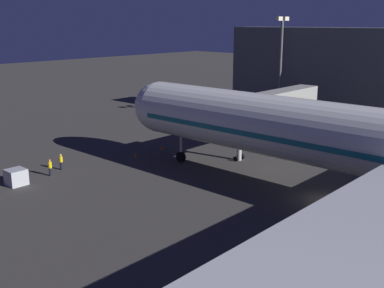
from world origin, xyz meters
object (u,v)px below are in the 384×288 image
Objects in this scene: baggage_container_near_belt at (16,177)px; traffic_cone_nose_port at (162,148)px; ground_crew_by_belt_loader at (50,167)px; jet_bridge at (265,104)px; apron_floodlight_mast at (281,63)px; ground_crew_near_nose_gear at (61,161)px; traffic_cone_nose_starboard at (135,155)px.

baggage_container_near_belt reaches higher than traffic_cone_nose_port.
ground_crew_by_belt_loader is at bearing -4.23° from traffic_cone_nose_port.
ground_crew_by_belt_loader is (23.24, -11.25, -5.06)m from jet_bridge.
jet_bridge is 1.12× the size of apron_floodlight_mast.
ground_crew_near_nose_gear is 0.99× the size of ground_crew_by_belt_loader.
ground_crew_by_belt_loader is 15.33m from traffic_cone_nose_port.
baggage_container_near_belt is at bearing 0.49° from ground_crew_by_belt_loader.
jet_bridge reaches higher than baggage_container_near_belt.
jet_bridge is 10.19× the size of ground_crew_by_belt_loader.
traffic_cone_nose_port is 1.00× the size of traffic_cone_nose_starboard.
apron_floodlight_mast is at bearing 174.84° from traffic_cone_nose_starboard.
ground_crew_by_belt_loader is at bearing -5.37° from apron_floodlight_mast.
apron_floodlight_mast is 29.37m from traffic_cone_nose_starboard.
baggage_container_near_belt is 3.29× the size of traffic_cone_nose_port.
ground_crew_by_belt_loader is (1.96, 1.00, 0.01)m from ground_crew_near_nose_gear.
ground_crew_near_nose_gear is 13.49m from traffic_cone_nose_port.
jet_bridge reaches higher than traffic_cone_nose_starboard.
traffic_cone_nose_port is (-15.27, 1.13, -0.73)m from ground_crew_by_belt_loader.
baggage_container_near_belt is at bearing -3.28° from traffic_cone_nose_port.
jet_bridge is 17.00m from traffic_cone_nose_starboard.
jet_bridge is 26.31m from ground_crew_by_belt_loader.
traffic_cone_nose_starboard is at bearing 175.74° from baggage_container_near_belt.
ground_crew_near_nose_gear is at bearing -7.21° from apron_floodlight_mast.
traffic_cone_nose_starboard is at bearing 174.07° from ground_crew_by_belt_loader.
jet_bridge is 17.50m from apron_floodlight_mast.
ground_crew_by_belt_loader is (38.57, -3.63, -8.70)m from apron_floodlight_mast.
ground_crew_by_belt_loader is 3.30× the size of traffic_cone_nose_port.
traffic_cone_nose_port is (7.97, -10.13, -5.78)m from jet_bridge.
apron_floodlight_mast reaches higher than traffic_cone_nose_starboard.
traffic_cone_nose_port is at bearing 175.77° from ground_crew_by_belt_loader.
traffic_cone_nose_starboard is at bearing 166.53° from ground_crew_near_nose_gear.
jet_bridge is 10.29× the size of ground_crew_near_nose_gear.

